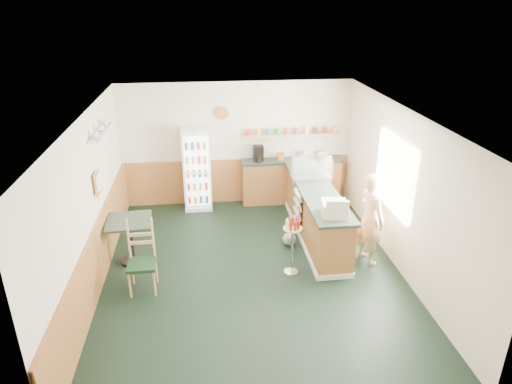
{
  "coord_description": "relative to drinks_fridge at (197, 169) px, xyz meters",
  "views": [
    {
      "loc": [
        -0.71,
        -6.56,
        4.31
      ],
      "look_at": [
        0.14,
        0.6,
        1.22
      ],
      "focal_mm": 32.0,
      "sensor_mm": 36.0,
      "label": 1
    }
  ],
  "objects": [
    {
      "name": "shopkeeper",
      "position": [
        2.94,
        -2.62,
        -0.06
      ],
      "size": [
        0.55,
        0.65,
        1.66
      ],
      "primitive_type": "imported",
      "rotation": [
        0.0,
        0.0,
        1.9
      ],
      "color": "tan",
      "rests_on": "ground"
    },
    {
      "name": "ground",
      "position": [
        0.89,
        -2.74,
        -0.89
      ],
      "size": [
        6.0,
        6.0,
        0.0
      ],
      "primitive_type": "plane",
      "color": "black",
      "rests_on": "ground"
    },
    {
      "name": "newspaper_rack",
      "position": [
        1.89,
        -1.65,
        -0.3
      ],
      "size": [
        0.09,
        0.46,
        0.73
      ],
      "color": "black",
      "rests_on": "ground"
    },
    {
      "name": "cash_register",
      "position": [
        2.24,
        -2.77,
        0.23
      ],
      "size": [
        0.47,
        0.48,
        0.23
      ],
      "primitive_type": "cube",
      "rotation": [
        0.0,
        0.0,
        -0.17
      ],
      "color": "beige",
      "rests_on": "service_counter"
    },
    {
      "name": "condiment_stand",
      "position": [
        1.55,
        -2.83,
        -0.22
      ],
      "size": [
        0.32,
        0.32,
        0.99
      ],
      "rotation": [
        0.0,
        0.0,
        0.01
      ],
      "color": "silver",
      "rests_on": "ground"
    },
    {
      "name": "cafe_chair",
      "position": [
        -0.87,
        -2.96,
        -0.28
      ],
      "size": [
        0.44,
        0.44,
        1.17
      ],
      "rotation": [
        0.0,
        0.0,
        0.01
      ],
      "color": "black",
      "rests_on": "ground"
    },
    {
      "name": "cafe_table",
      "position": [
        -1.16,
        -2.17,
        -0.32
      ],
      "size": [
        0.78,
        0.78,
        0.82
      ],
      "rotation": [
        0.0,
        0.0,
        0.05
      ],
      "color": "black",
      "rests_on": "ground"
    },
    {
      "name": "drinks_fridge",
      "position": [
        0.0,
        0.0,
        0.0
      ],
      "size": [
        0.59,
        0.52,
        1.79
      ],
      "color": "white",
      "rests_on": "ground"
    },
    {
      "name": "dog_doorstop",
      "position": [
        1.69,
        -1.93,
        -0.75
      ],
      "size": [
        0.25,
        0.32,
        0.3
      ],
      "rotation": [
        0.0,
        0.0,
        -0.19
      ],
      "color": "gray",
      "rests_on": "ground"
    },
    {
      "name": "service_counter",
      "position": [
        2.24,
        -1.66,
        -0.43
      ],
      "size": [
        0.68,
        3.01,
        1.01
      ],
      "color": "#A46135",
      "rests_on": "ground"
    },
    {
      "name": "back_counter",
      "position": [
        2.08,
        0.06,
        -0.34
      ],
      "size": [
        2.24,
        0.42,
        1.69
      ],
      "color": "#A46135",
      "rests_on": "ground"
    },
    {
      "name": "display_case",
      "position": [
        2.24,
        -1.11,
        0.34
      ],
      "size": [
        0.79,
        0.41,
        0.45
      ],
      "color": "silver",
      "rests_on": "service_counter"
    },
    {
      "name": "room_envelope",
      "position": [
        0.67,
        -2.01,
        0.63
      ],
      "size": [
        5.04,
        6.02,
        2.72
      ],
      "color": "beige",
      "rests_on": "ground"
    }
  ]
}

